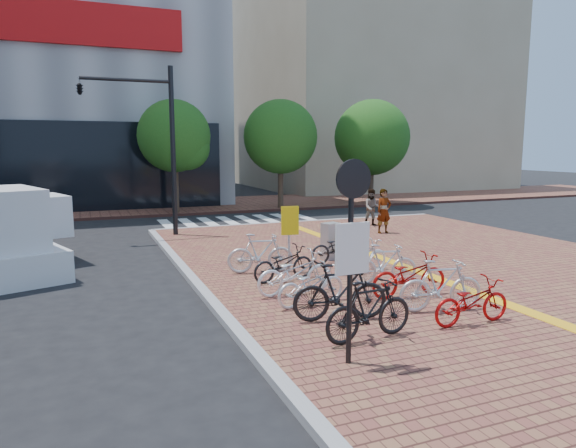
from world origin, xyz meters
name	(u,v)px	position (x,y,z in m)	size (l,w,h in m)	color
ground	(388,300)	(0.00, 0.00, 0.00)	(120.00, 120.00, 0.00)	black
kerb_west	(333,444)	(-4.00, -5.00, 0.08)	(0.25, 34.00, 0.15)	gray
kerb_north	(303,222)	(3.00, 12.00, 0.08)	(14.00, 0.25, 0.15)	gray
far_sidewalk	(199,205)	(0.00, 21.00, 0.07)	(70.00, 8.00, 0.15)	brown
building_beige	(366,88)	(18.00, 32.00, 9.00)	(20.00, 18.00, 18.00)	gray
crosswalk	(240,221)	(0.50, 14.00, 0.01)	(7.50, 4.00, 0.01)	silver
street_trees	(298,139)	(5.04, 17.45, 4.10)	(16.20, 4.60, 6.35)	#38281E
bike_0	(369,310)	(-1.95, -2.37, 0.71)	(0.52, 1.85, 1.11)	black
bike_1	(340,292)	(-1.94, -1.24, 0.73)	(0.55, 1.95, 1.17)	black
bike_2	(311,285)	(-2.07, -0.09, 0.60)	(0.60, 1.72, 0.90)	white
bike_3	(295,273)	(-2.06, 0.83, 0.66)	(0.68, 1.95, 1.03)	white
bike_4	(283,263)	(-1.87, 2.07, 0.61)	(0.61, 1.75, 0.92)	black
bike_5	(260,253)	(-2.14, 3.12, 0.70)	(0.52, 1.84, 1.10)	silver
bike_6	(472,301)	(0.35, -2.40, 0.61)	(0.61, 1.74, 0.92)	#A80C0C
bike_7	(441,285)	(0.30, -1.51, 0.71)	(0.53, 1.86, 1.12)	silver
bike_8	(409,275)	(0.31, -0.36, 0.66)	(0.67, 1.93, 1.02)	#AB0F0C
bike_9	(384,264)	(0.38, 0.80, 0.67)	(0.49, 1.73, 1.04)	silver
bike_10	(361,256)	(0.48, 2.16, 0.61)	(0.61, 1.74, 0.92)	white
bike_11	(338,248)	(0.41, 3.41, 0.62)	(0.62, 1.79, 0.94)	black
pedestrian_a	(384,211)	(4.67, 7.59, 1.05)	(0.66, 0.43, 1.80)	gray
pedestrian_b	(372,207)	(5.29, 9.51, 0.96)	(0.79, 0.61, 1.62)	#484C5C
utility_box	(331,241)	(0.45, 3.96, 0.72)	(0.52, 0.38, 1.14)	#B2B2B7
yellow_sign	(290,227)	(-1.34, 2.94, 1.43)	(0.50, 0.14, 1.85)	#B7B7BC
notice_sign	(352,237)	(-2.78, -3.17, 2.22)	(0.61, 0.15, 3.28)	black
traffic_light_pole	(131,119)	(-4.76, 10.38, 4.66)	(3.51, 1.35, 6.53)	black
box_truck	(14,233)	(-8.50, 6.16, 1.18)	(3.21, 4.72, 2.52)	silver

